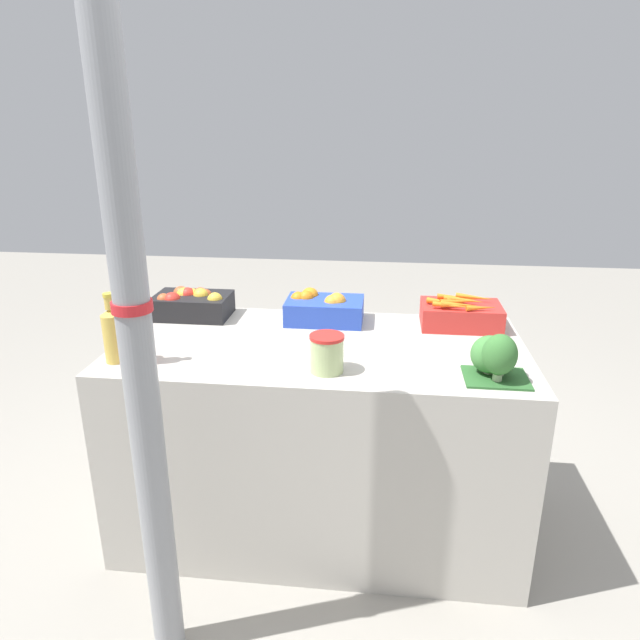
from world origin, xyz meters
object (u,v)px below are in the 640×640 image
(juice_bottle_ruby, at_px, (142,335))
(pickle_jar, at_px, (327,353))
(broccoli_pile, at_px, (496,356))
(juice_bottle_golden, at_px, (113,333))
(apple_crate, at_px, (191,303))
(carrot_crate, at_px, (461,314))
(orange_crate, at_px, (323,308))
(support_pole, at_px, (136,343))

(juice_bottle_ruby, distance_m, pickle_jar, 0.68)
(broccoli_pile, height_order, pickle_jar, broccoli_pile)
(juice_bottle_ruby, bearing_deg, juice_bottle_golden, 180.00)
(apple_crate, relative_size, pickle_jar, 2.46)
(apple_crate, xyz_separation_m, broccoli_pile, (1.26, -0.52, 0.02))
(carrot_crate, height_order, broccoli_pile, broccoli_pile)
(orange_crate, height_order, juice_bottle_golden, juice_bottle_golden)
(support_pole, relative_size, apple_crate, 6.55)
(orange_crate, bearing_deg, juice_bottle_golden, -143.13)
(apple_crate, xyz_separation_m, juice_bottle_golden, (-0.11, -0.54, 0.05))
(apple_crate, distance_m, juice_bottle_golden, 0.55)
(juice_bottle_golden, bearing_deg, support_pole, -55.99)
(carrot_crate, xyz_separation_m, juice_bottle_ruby, (-1.21, -0.53, 0.05))
(support_pole, distance_m, juice_bottle_golden, 0.56)
(orange_crate, xyz_separation_m, carrot_crate, (0.60, -0.01, -0.00))
(orange_crate, bearing_deg, juice_bottle_ruby, -138.36)
(orange_crate, distance_m, broccoli_pile, 0.84)
(orange_crate, xyz_separation_m, pickle_jar, (0.07, -0.54, 0.01))
(juice_bottle_golden, bearing_deg, carrot_crate, 22.06)
(carrot_crate, distance_m, juice_bottle_ruby, 1.32)
(apple_crate, xyz_separation_m, carrot_crate, (1.20, -0.00, -0.01))
(orange_crate, distance_m, juice_bottle_golden, 0.90)
(carrot_crate, xyz_separation_m, pickle_jar, (-0.53, -0.53, 0.01))
(support_pole, height_order, orange_crate, support_pole)
(carrot_crate, bearing_deg, juice_bottle_golden, -157.94)
(support_pole, distance_m, broccoli_pile, 1.18)
(apple_crate, xyz_separation_m, orange_crate, (0.61, 0.00, -0.00))
(support_pole, relative_size, juice_bottle_golden, 8.38)
(juice_bottle_golden, height_order, pickle_jar, juice_bottle_golden)
(carrot_crate, bearing_deg, pickle_jar, -134.72)
(broccoli_pile, bearing_deg, juice_bottle_ruby, -179.46)
(broccoli_pile, height_order, juice_bottle_golden, juice_bottle_golden)
(juice_bottle_ruby, xyz_separation_m, pickle_jar, (0.68, 0.00, -0.04))
(apple_crate, height_order, orange_crate, orange_crate)
(support_pole, height_order, apple_crate, support_pole)
(carrot_crate, height_order, juice_bottle_ruby, juice_bottle_ruby)
(apple_crate, distance_m, pickle_jar, 0.86)
(carrot_crate, xyz_separation_m, juice_bottle_golden, (-1.32, -0.53, 0.05))
(carrot_crate, height_order, juice_bottle_golden, juice_bottle_golden)
(support_pole, xyz_separation_m, pickle_jar, (0.49, 0.45, -0.19))
(orange_crate, xyz_separation_m, broccoli_pile, (0.66, -0.53, 0.02))
(broccoli_pile, xyz_separation_m, juice_bottle_ruby, (-1.26, -0.01, 0.03))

